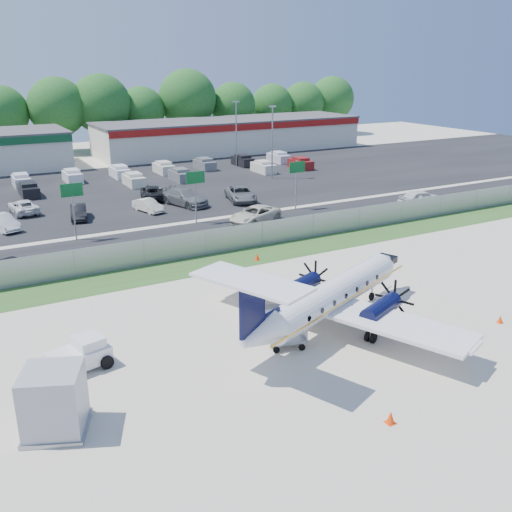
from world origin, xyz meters
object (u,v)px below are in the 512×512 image
aircraft (331,296)px  service_container (54,403)px  pushback_tug (81,354)px  baggage_cart_near (273,308)px  baggage_cart_far (287,339)px

aircraft → service_container: 15.51m
pushback_tug → baggage_cart_near: pushback_tug is taller
aircraft → baggage_cart_far: (-3.32, -0.75, -1.47)m
baggage_cart_far → service_container: service_container is taller
aircraft → baggage_cart_near: bearing=124.2°
baggage_cart_far → aircraft: bearing=12.8°
pushback_tug → service_container: service_container is taller
baggage_cart_near → baggage_cart_far: 3.92m
service_container → baggage_cart_far: bearing=7.5°
aircraft → baggage_cart_near: size_ratio=7.30×
aircraft → baggage_cart_far: bearing=-167.2°
baggage_cart_far → service_container: size_ratio=0.69×
baggage_cart_near → baggage_cart_far: (-1.32, -3.69, 0.00)m
aircraft → baggage_cart_near: 3.84m
baggage_cart_near → baggage_cart_far: bearing=-109.7°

